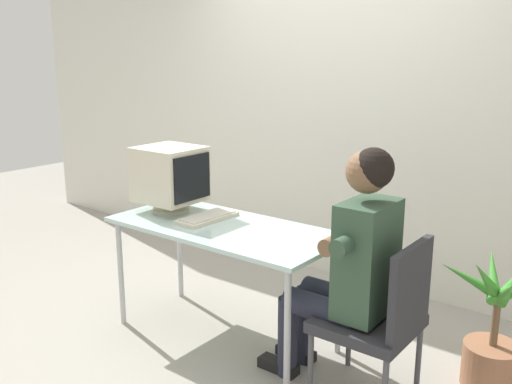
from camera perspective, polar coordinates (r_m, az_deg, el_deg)
The scene contains 8 objects.
ground_plane at distance 3.74m, azimuth -3.15°, elevation -14.38°, with size 12.00×12.00×0.00m, color #9E998E.
wall_back at distance 4.31m, azimuth 12.15°, elevation 10.02°, with size 8.00×0.10×3.00m, color silver.
desk at distance 3.47m, azimuth -3.30°, elevation -4.38°, with size 1.45×0.66×0.74m.
crt_monitor at distance 3.74m, azimuth -8.66°, elevation 1.74°, with size 0.41×0.37×0.43m.
keyboard at distance 3.57m, azimuth -4.95°, elevation -2.58°, with size 0.19×0.42×0.03m.
office_chair at distance 2.98m, azimuth 12.52°, elevation -12.02°, with size 0.48×0.48×0.88m.
person_seated at distance 2.96m, azimuth 9.42°, elevation -6.95°, with size 0.71×0.55×1.33m.
potted_plant at distance 3.36m, azimuth 22.94°, elevation -13.11°, with size 0.62×0.58×0.80m.
Camera 1 is at (2.16, -2.48, 1.77)m, focal length 39.54 mm.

